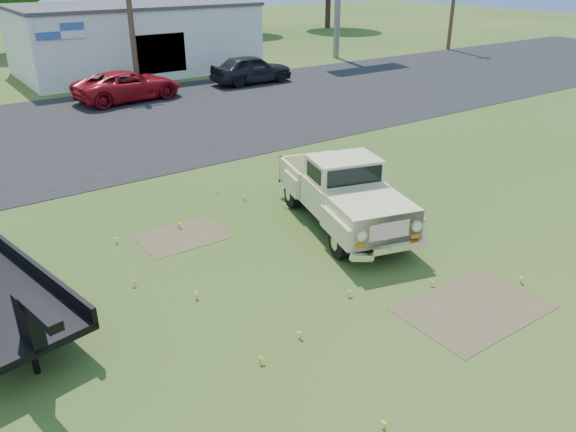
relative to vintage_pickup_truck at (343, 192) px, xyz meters
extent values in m
plane|color=#2C4D18|center=(-1.85, -1.66, -0.97)|extent=(140.00, 140.00, 0.00)
cube|color=black|center=(-1.85, 13.34, -0.97)|extent=(90.00, 14.00, 0.02)
cube|color=brown|center=(-0.35, -4.66, -0.97)|extent=(3.00, 2.00, 0.01)
cube|color=brown|center=(-3.85, 1.84, -0.97)|extent=(2.20, 1.60, 0.01)
cube|color=#BBBCB7|center=(4.15, 25.34, 1.03)|extent=(14.00, 8.00, 4.00)
cube|color=#3F3F44|center=(4.15, 25.34, 3.08)|extent=(14.20, 8.20, 0.20)
cube|color=black|center=(4.15, 21.39, 0.63)|extent=(3.00, 0.10, 2.20)
cube|color=silver|center=(-1.35, 21.29, 2.23)|extent=(2.50, 0.08, 0.80)
cylinder|color=slate|center=(18.15, 22.34, 3.03)|extent=(0.44, 0.44, 8.00)
cylinder|color=#493322|center=(2.15, 20.34, 3.53)|extent=(0.30, 0.30, 9.00)
cylinder|color=#342117|center=(0.15, 38.84, 0.92)|extent=(0.56, 0.56, 3.78)
cylinder|color=#342117|center=(10.15, 37.34, 0.74)|extent=(0.56, 0.56, 3.42)
cylinder|color=#342117|center=(20.15, 39.84, 0.83)|extent=(0.56, 0.56, 3.60)
cylinder|color=#342117|center=(30.15, 38.34, 1.10)|extent=(0.56, 0.56, 4.14)
imported|color=maroon|center=(0.66, 17.69, -0.22)|extent=(5.63, 3.06, 1.50)
imported|color=black|center=(8.09, 17.81, -0.16)|extent=(4.81, 2.04, 1.62)
camera|label=1|loc=(-9.10, -10.46, 5.60)|focal=35.00mm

